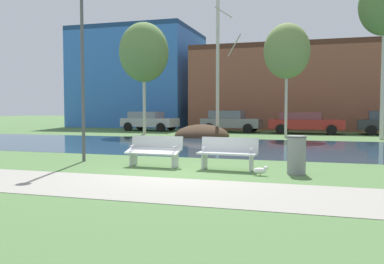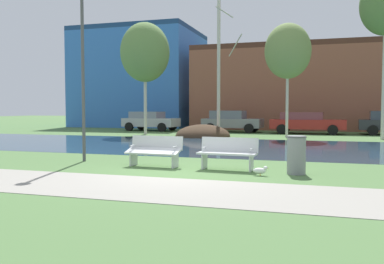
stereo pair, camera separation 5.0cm
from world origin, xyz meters
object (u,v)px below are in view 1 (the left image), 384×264
object	(u,v)px
seagull	(261,170)
bench_right	(228,152)
parked_sedan_second_grey	(230,121)
streetlamp	(82,44)
trash_bin	(296,154)
bench_left	(154,150)
parked_van_nearest_silver	(149,121)
parked_hatch_third_red	(305,122)

from	to	relation	value
seagull	bench_right	bearing A→B (deg)	143.43
parked_sedan_second_grey	streetlamp	bearing A→B (deg)	-94.41
trash_bin	parked_sedan_second_grey	world-z (taller)	parked_sedan_second_grey
bench_left	parked_sedan_second_grey	bearing A→B (deg)	94.17
bench_left	parked_sedan_second_grey	world-z (taller)	parked_sedan_second_grey
parked_van_nearest_silver	seagull	bearing A→B (deg)	-59.70
streetlamp	parked_hatch_third_red	bearing A→B (deg)	68.77
streetlamp	bench_right	bearing A→B (deg)	-5.39
parked_sedan_second_grey	seagull	bearing A→B (deg)	-76.35
bench_left	streetlamp	xyz separation A→B (m)	(-2.57, 0.45, 3.19)
trash_bin	seagull	xyz separation A→B (m)	(-0.84, -0.51, -0.37)
trash_bin	parked_van_nearest_silver	xyz separation A→B (m)	(-11.36, 17.49, 0.25)
trash_bin	parked_hatch_third_red	bearing A→B (deg)	90.44
parked_hatch_third_red	parked_sedan_second_grey	bearing A→B (deg)	175.15
seagull	parked_hatch_third_red	xyz separation A→B (m)	(0.71, 17.66, 0.63)
seagull	parked_sedan_second_grey	distance (m)	18.63
bench_right	parked_hatch_third_red	xyz separation A→B (m)	(1.69, 16.93, 0.28)
parked_van_nearest_silver	parked_hatch_third_red	world-z (taller)	parked_van_nearest_silver
trash_bin	parked_sedan_second_grey	size ratio (longest dim) A/B	0.23
trash_bin	parked_van_nearest_silver	bearing A→B (deg)	123.00
streetlamp	trash_bin	bearing A→B (deg)	-5.78
bench_left	bench_right	bearing A→B (deg)	0.00
trash_bin	parked_hatch_third_red	world-z (taller)	parked_hatch_third_red
bench_left	bench_right	distance (m)	2.15
streetlamp	parked_sedan_second_grey	distance (m)	17.21
bench_right	trash_bin	distance (m)	1.83
trash_bin	seagull	world-z (taller)	trash_bin
seagull	streetlamp	xyz separation A→B (m)	(-5.70, 1.17, 3.53)
parked_van_nearest_silver	parked_hatch_third_red	distance (m)	11.23
streetlamp	parked_van_nearest_silver	bearing A→B (deg)	105.99
streetlamp	parked_sedan_second_grey	bearing A→B (deg)	85.59
bench_right	parked_sedan_second_grey	distance (m)	17.70
trash_bin	parked_hatch_third_red	distance (m)	17.15
parked_sedan_second_grey	bench_left	bearing A→B (deg)	-85.83
bench_right	seagull	world-z (taller)	bench_right
parked_van_nearest_silver	bench_right	bearing A→B (deg)	-61.09
bench_right	parked_sedan_second_grey	world-z (taller)	parked_sedan_second_grey
seagull	parked_hatch_third_red	size ratio (longest dim) A/B	0.08
bench_right	parked_hatch_third_red	distance (m)	17.02
parked_van_nearest_silver	streetlamp	bearing A→B (deg)	-74.01
streetlamp	parked_hatch_third_red	xyz separation A→B (m)	(6.40, 16.48, -2.91)
parked_van_nearest_silver	parked_sedan_second_grey	world-z (taller)	parked_sedan_second_grey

